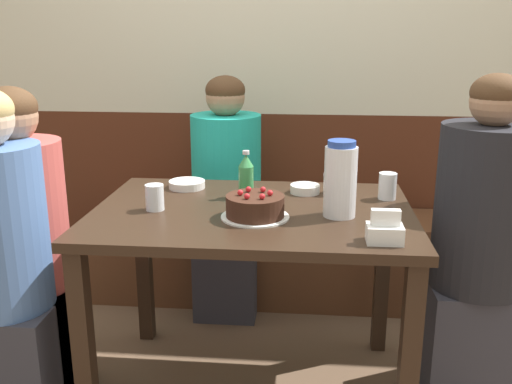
% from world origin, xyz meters
% --- Properties ---
extents(back_wall, '(4.80, 0.04, 2.50)m').
position_xyz_m(back_wall, '(0.00, 1.05, 1.25)').
color(back_wall, '#4C2314').
rests_on(back_wall, ground_plane).
extents(bench_seat, '(1.84, 0.38, 0.46)m').
position_xyz_m(bench_seat, '(0.00, 0.83, 0.23)').
color(bench_seat, '#56331E').
rests_on(bench_seat, ground_plane).
extents(dining_table, '(1.16, 0.81, 0.75)m').
position_xyz_m(dining_table, '(0.00, 0.00, 0.64)').
color(dining_table, black).
rests_on(dining_table, ground_plane).
extents(birthday_cake, '(0.24, 0.24, 0.10)m').
position_xyz_m(birthday_cake, '(0.02, -0.10, 0.79)').
color(birthday_cake, white).
rests_on(birthday_cake, dining_table).
extents(water_pitcher, '(0.11, 0.11, 0.27)m').
position_xyz_m(water_pitcher, '(0.31, -0.05, 0.88)').
color(water_pitcher, white).
rests_on(water_pitcher, dining_table).
extents(soju_bottle, '(0.06, 0.06, 0.18)m').
position_xyz_m(soju_bottle, '(-0.04, 0.15, 0.84)').
color(soju_bottle, '#388E4C').
rests_on(soju_bottle, dining_table).
extents(napkin_holder, '(0.11, 0.08, 0.11)m').
position_xyz_m(napkin_holder, '(0.43, -0.30, 0.79)').
color(napkin_holder, white).
rests_on(napkin_holder, dining_table).
extents(bowl_soup_white, '(0.12, 0.12, 0.03)m').
position_xyz_m(bowl_soup_white, '(0.19, 0.23, 0.77)').
color(bowl_soup_white, white).
rests_on(bowl_soup_white, dining_table).
extents(bowl_rice_small, '(0.15, 0.15, 0.03)m').
position_xyz_m(bowl_rice_small, '(-0.30, 0.26, 0.77)').
color(bowl_rice_small, white).
rests_on(bowl_rice_small, dining_table).
extents(glass_water_tall, '(0.07, 0.07, 0.09)m').
position_xyz_m(glass_water_tall, '(-0.35, -0.04, 0.80)').
color(glass_water_tall, silver).
rests_on(glass_water_tall, dining_table).
extents(glass_tumbler_short, '(0.07, 0.07, 0.08)m').
position_xyz_m(glass_tumbler_short, '(0.29, 0.23, 0.79)').
color(glass_tumbler_short, silver).
rests_on(glass_tumbler_short, dining_table).
extents(glass_shot_small, '(0.07, 0.07, 0.10)m').
position_xyz_m(glass_shot_small, '(0.50, 0.18, 0.80)').
color(glass_shot_small, silver).
rests_on(glass_shot_small, dining_table).
extents(person_teal_shirt, '(0.34, 0.33, 1.19)m').
position_xyz_m(person_teal_shirt, '(-0.84, -0.09, 0.57)').
color(person_teal_shirt, '#33333D').
rests_on(person_teal_shirt, ground_plane).
extents(person_pale_blue_shirt, '(0.34, 0.32, 1.20)m').
position_xyz_m(person_pale_blue_shirt, '(-0.84, -0.24, 0.57)').
color(person_pale_blue_shirt, '#33333D').
rests_on(person_pale_blue_shirt, ground_plane).
extents(person_grey_tee, '(0.35, 0.35, 1.24)m').
position_xyz_m(person_grey_tee, '(0.84, 0.08, 0.60)').
color(person_grey_tee, '#33333D').
rests_on(person_grey_tee, ground_plane).
extents(person_dark_striped, '(0.33, 0.34, 1.18)m').
position_xyz_m(person_dark_striped, '(-0.19, 0.67, 0.56)').
color(person_dark_striped, '#33333D').
rests_on(person_dark_striped, ground_plane).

